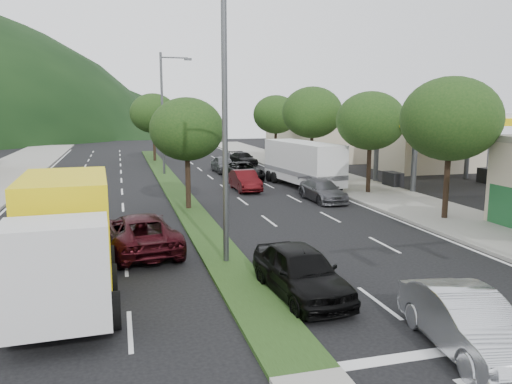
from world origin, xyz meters
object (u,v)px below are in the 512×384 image
object	(u,v)px
car_queue_c	(245,181)
car_queue_e	(224,164)
tree_med_near	(187,129)
car_queue_a	(301,271)
streetlight_mid	(165,108)
box_truck	(65,243)
tree_r_b	(451,119)
tree_r_d	(312,113)
tree_med_far	(153,113)
car_queue_d	(243,171)
car_queue_f	(243,159)
tree_r_c	(371,121)
tree_r_e	(276,115)
motorhome	(303,163)
sedan_silver	(467,322)
streetlight_near	(231,107)
suv_maroon	(139,233)
car_queue_b	(323,191)

from	to	relation	value
car_queue_c	car_queue_e	size ratio (longest dim) A/B	1.00
tree_med_near	car_queue_e	distance (m)	16.81
car_queue_a	car_queue_c	world-z (taller)	car_queue_a
streetlight_mid	box_truck	size ratio (longest dim) A/B	1.38
tree_r_b	car_queue_c	world-z (taller)	tree_r_b
tree_r_d	tree_med_far	world-z (taller)	tree_r_d
car_queue_d	car_queue_f	xyz separation A→B (m)	(2.46, 10.00, -0.07)
tree_r_c	car_queue_a	distance (m)	19.26
tree_r_c	tree_med_near	xyz separation A→B (m)	(-12.00, -2.00, -0.32)
tree_med_far	box_truck	size ratio (longest dim) A/B	0.96
tree_r_e	tree_med_far	world-z (taller)	tree_med_far
tree_r_e	car_queue_d	size ratio (longest dim) A/B	1.35
tree_r_d	tree_med_near	size ratio (longest dim) A/B	1.19
tree_r_b	tree_med_far	xyz separation A→B (m)	(-12.00, 32.00, -0.03)
streetlight_mid	motorhome	bearing A→B (deg)	-45.20
sedan_silver	car_queue_a	world-z (taller)	car_queue_a
streetlight_near	tree_r_d	bearing A→B (deg)	61.80
streetlight_mid	box_truck	distance (m)	27.68
suv_maroon	motorhome	bearing A→B (deg)	-138.64
streetlight_near	sedan_silver	distance (m)	10.03
box_truck	car_queue_b	bearing A→B (deg)	-139.31
suv_maroon	car_queue_d	distance (m)	20.10
suv_maroon	box_truck	size ratio (longest dim) A/B	0.76
streetlight_mid	motorhome	size ratio (longest dim) A/B	1.17
car_queue_d	tree_r_b	bearing A→B (deg)	-73.59
tree_r_e	tree_med_near	world-z (taller)	tree_r_e
motorhome	car_queue_f	bearing A→B (deg)	86.29
car_queue_b	tree_r_d	bearing A→B (deg)	69.57
tree_med_near	streetlight_mid	size ratio (longest dim) A/B	0.60
streetlight_near	streetlight_mid	bearing A→B (deg)	90.00
car_queue_e	car_queue_f	size ratio (longest dim) A/B	0.96
tree_r_c	suv_maroon	distance (m)	18.19
tree_med_near	motorhome	distance (m)	11.23
car_queue_c	car_queue_f	xyz separation A→B (m)	(3.58, 15.00, -0.06)
car_queue_f	box_truck	world-z (taller)	box_truck
tree_r_b	car_queue_e	distance (m)	23.01
tree_med_near	suv_maroon	world-z (taller)	tree_med_near
tree_r_e	car_queue_a	size ratio (longest dim) A/B	1.49
tree_med_far	car_queue_b	bearing A→B (deg)	-72.16
tree_r_b	car_queue_e	bearing A→B (deg)	107.52
tree_r_b	car_queue_f	size ratio (longest dim) A/B	1.61
tree_r_b	tree_med_near	xyz separation A→B (m)	(-12.00, 6.00, -0.61)
car_queue_b	car_queue_c	world-z (taller)	car_queue_c
car_queue_b	tree_r_c	bearing A→B (deg)	18.80
tree_med_far	streetlight_near	bearing A→B (deg)	-89.67
sedan_silver	car_queue_c	bearing A→B (deg)	96.00
car_queue_a	car_queue_f	bearing A→B (deg)	74.82
box_truck	car_queue_d	bearing A→B (deg)	-118.15
car_queue_a	box_truck	bearing A→B (deg)	160.97
car_queue_c	car_queue_e	bearing A→B (deg)	86.49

